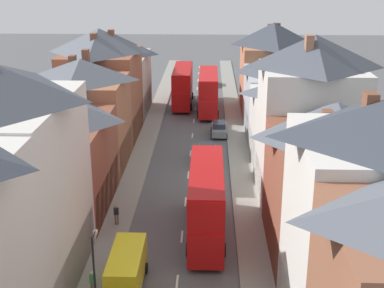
# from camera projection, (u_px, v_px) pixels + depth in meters

# --- Properties ---
(pavement_left) EXTENTS (2.20, 104.00, 0.14)m
(pavement_left) POSITION_uv_depth(u_px,v_px,m) (145.00, 146.00, 58.70)
(pavement_left) COLOR gray
(pavement_left) RESTS_ON ground
(pavement_right) EXTENTS (2.20, 104.00, 0.14)m
(pavement_right) POSITION_uv_depth(u_px,v_px,m) (238.00, 147.00, 58.39)
(pavement_right) COLOR gray
(pavement_right) RESTS_ON ground
(centre_line_dashes) EXTENTS (0.14, 97.80, 0.01)m
(centre_line_dashes) POSITION_uv_depth(u_px,v_px,m) (191.00, 153.00, 56.68)
(centre_line_dashes) COLOR silver
(centre_line_dashes) RESTS_ON ground
(terrace_row_left) EXTENTS (8.00, 69.21, 14.20)m
(terrace_row_left) POSITION_uv_depth(u_px,v_px,m) (47.00, 148.00, 40.00)
(terrace_row_left) COLOR brown
(terrace_row_left) RESTS_ON ground
(terrace_row_right) EXTENTS (8.00, 71.19, 14.04)m
(terrace_row_right) POSITION_uv_depth(u_px,v_px,m) (316.00, 148.00, 41.05)
(terrace_row_right) COLOR #935138
(terrace_row_right) RESTS_ON ground
(double_decker_bus_lead) EXTENTS (2.74, 10.80, 5.30)m
(double_decker_bus_lead) POSITION_uv_depth(u_px,v_px,m) (183.00, 85.00, 74.50)
(double_decker_bus_lead) COLOR #B70F0F
(double_decker_bus_lead) RESTS_ON ground
(double_decker_bus_mid_street) EXTENTS (2.74, 10.80, 5.30)m
(double_decker_bus_mid_street) POSITION_uv_depth(u_px,v_px,m) (208.00, 91.00, 71.16)
(double_decker_bus_mid_street) COLOR red
(double_decker_bus_mid_street) RESTS_ON ground
(double_decker_bus_far_approaching) EXTENTS (2.74, 10.80, 5.30)m
(double_decker_bus_far_approaching) POSITION_uv_depth(u_px,v_px,m) (206.00, 201.00, 38.99)
(double_decker_bus_far_approaching) COLOR #B70F0F
(double_decker_bus_far_approaching) RESTS_ON ground
(car_near_blue) EXTENTS (1.90, 4.10, 1.61)m
(car_near_blue) POSITION_uv_depth(u_px,v_px,m) (209.00, 80.00, 87.03)
(car_near_blue) COLOR #B7BABF
(car_near_blue) RESTS_ON ground
(car_near_silver) EXTENTS (1.90, 4.04, 1.69)m
(car_near_silver) POSITION_uv_depth(u_px,v_px,m) (207.00, 152.00, 54.52)
(car_near_silver) COLOR #236093
(car_near_silver) RESTS_ON ground
(car_parked_left_b) EXTENTS (1.90, 4.04, 1.69)m
(car_parked_left_b) POSITION_uv_depth(u_px,v_px,m) (219.00, 129.00, 62.04)
(car_parked_left_b) COLOR gray
(car_parked_left_b) RESTS_ON ground
(delivery_van) EXTENTS (2.20, 5.20, 2.41)m
(delivery_van) POSITION_uv_depth(u_px,v_px,m) (127.00, 268.00, 33.21)
(delivery_van) COLOR yellow
(delivery_van) RESTS_ON ground
(pedestrian_mid_left) EXTENTS (0.36, 0.22, 1.61)m
(pedestrian_mid_left) POSITION_uv_depth(u_px,v_px,m) (93.00, 281.00, 32.37)
(pedestrian_mid_left) COLOR brown
(pedestrian_mid_left) RESTS_ON pavement_left
(pedestrian_mid_right) EXTENTS (0.36, 0.22, 1.61)m
(pedestrian_mid_right) POSITION_uv_depth(u_px,v_px,m) (116.00, 214.00, 40.94)
(pedestrian_mid_right) COLOR brown
(pedestrian_mid_right) RESTS_ON pavement_left
(street_lamp) EXTENTS (0.20, 1.12, 5.50)m
(street_lamp) POSITION_uv_depth(u_px,v_px,m) (95.00, 273.00, 29.27)
(street_lamp) COLOR black
(street_lamp) RESTS_ON ground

